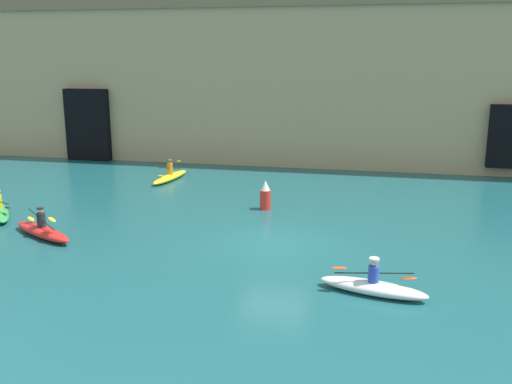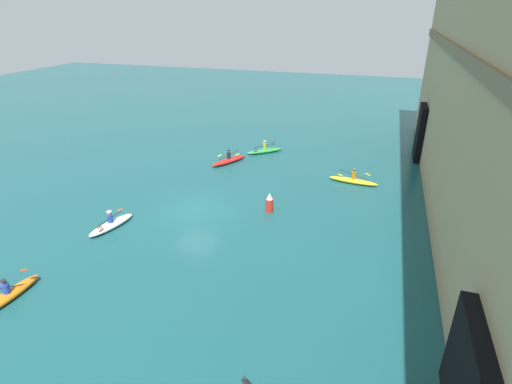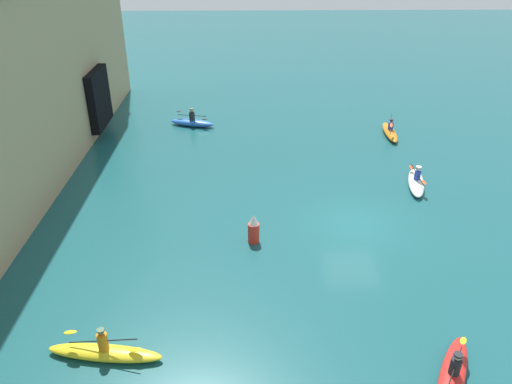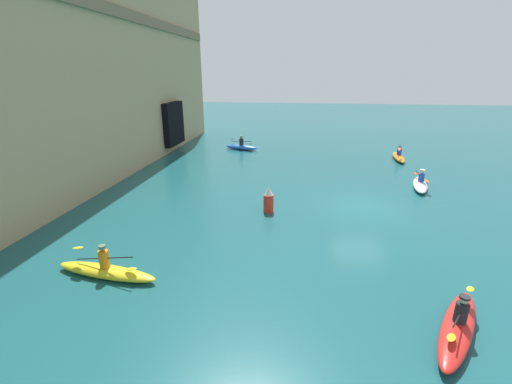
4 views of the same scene
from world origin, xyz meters
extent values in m
plane|color=#195156|center=(0.00, 0.00, 0.00)|extent=(120.00, 120.00, 0.00)
cube|color=tan|center=(-2.15, 16.74, 7.58)|extent=(44.91, 5.49, 15.16)
cube|color=#79674A|center=(-2.15, 13.94, 9.57)|extent=(44.01, 0.24, 0.65)
cube|color=black|center=(-14.68, 13.84, 2.26)|extent=(2.89, 0.70, 4.47)
ellipsoid|color=yellow|center=(-7.47, 9.14, 0.18)|extent=(1.09, 3.63, 0.35)
cylinder|color=orange|center=(-7.47, 9.14, 0.64)|extent=(0.31, 0.31, 0.58)
sphere|color=#9E704C|center=(-7.47, 9.14, 1.03)|extent=(0.18, 0.18, 0.18)
cylinder|color=#4C6B4C|center=(-7.47, 9.14, 1.10)|extent=(0.23, 0.23, 0.06)
cylinder|color=black|center=(-7.47, 9.14, 0.67)|extent=(0.40, 2.20, 0.50)
ellipsoid|color=yellow|center=(-7.31, 10.12, 0.88)|extent=(0.25, 0.46, 0.14)
ellipsoid|color=yellow|center=(-7.63, 8.16, 0.46)|extent=(0.25, 0.46, 0.14)
ellipsoid|color=green|center=(-11.95, 1.00, 0.17)|extent=(2.70, 2.99, 0.34)
ellipsoid|color=black|center=(-11.13, 0.44, 0.57)|extent=(0.47, 0.40, 0.08)
ellipsoid|color=white|center=(3.53, -3.72, 0.19)|extent=(3.20, 1.46, 0.38)
cylinder|color=#2D47B7|center=(3.53, -3.72, 0.61)|extent=(0.31, 0.31, 0.46)
sphere|color=beige|center=(3.53, -3.72, 0.96)|extent=(0.23, 0.23, 0.23)
cylinder|color=silver|center=(3.53, -3.72, 1.05)|extent=(0.29, 0.29, 0.06)
cylinder|color=black|center=(3.53, -3.72, 0.63)|extent=(2.19, 0.06, 0.20)
ellipsoid|color=#D84C19|center=(2.56, -3.73, 0.71)|extent=(0.44, 0.18, 0.08)
ellipsoid|color=#D84C19|center=(4.51, -3.71, 0.56)|extent=(0.44, 0.18, 0.08)
ellipsoid|color=red|center=(-8.61, -1.09, 0.20)|extent=(3.42, 2.29, 0.40)
cylinder|color=#232328|center=(-8.61, -1.09, 0.66)|extent=(0.31, 0.31, 0.53)
sphere|color=beige|center=(-8.61, -1.09, 1.03)|extent=(0.20, 0.20, 0.20)
cylinder|color=#232328|center=(-8.61, -1.09, 1.11)|extent=(0.25, 0.25, 0.06)
cylinder|color=black|center=(-8.61, -1.09, 0.69)|extent=(1.75, 1.13, 0.43)
ellipsoid|color=yellow|center=(-7.84, -1.58, 0.86)|extent=(0.47, 0.39, 0.13)
ellipsoid|color=yellow|center=(-9.37, -0.61, 0.51)|extent=(0.47, 0.39, 0.13)
cylinder|color=red|center=(-1.28, 4.52, 0.43)|extent=(0.48, 0.48, 0.86)
cone|color=white|center=(-1.28, 4.52, 1.08)|extent=(0.40, 0.40, 0.44)
camera|label=1|loc=(3.56, -19.13, 6.65)|focal=40.00mm
camera|label=2|loc=(20.30, 10.57, 11.73)|focal=28.00mm
camera|label=3|loc=(-18.54, 4.73, 11.73)|focal=35.00mm
camera|label=4|loc=(-16.27, 2.95, 6.29)|focal=24.00mm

